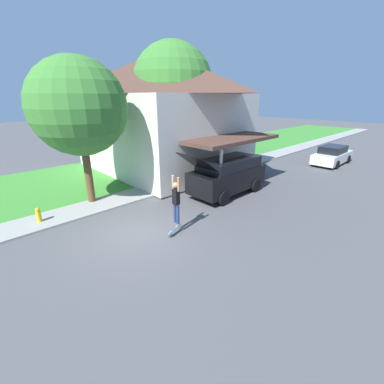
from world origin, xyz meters
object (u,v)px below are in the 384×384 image
object	(u,v)px
lawn_tree_near	(79,108)
skateboarder	(176,200)
suv_parked	(228,175)
fire_hydrant	(39,215)
lawn_tree_far	(173,84)
car_down_street	(332,155)
skateboard	(175,230)

from	to	relation	value
lawn_tree_near	skateboarder	world-z (taller)	lawn_tree_near
suv_parked	fire_hydrant	size ratio (longest dim) A/B	8.24
lawn_tree_far	fire_hydrant	distance (m)	10.80
lawn_tree_far	fire_hydrant	size ratio (longest dim) A/B	12.99
fire_hydrant	lawn_tree_near	bearing A→B (deg)	104.76
skateboarder	fire_hydrant	xyz separation A→B (m)	(-4.66, -3.78, -1.01)
car_down_street	lawn_tree_far	bearing A→B (deg)	-121.20
car_down_street	skateboarder	bearing A→B (deg)	-90.73
lawn_tree_far	suv_parked	world-z (taller)	lawn_tree_far
car_down_street	fire_hydrant	distance (m)	20.71
car_down_street	skateboard	distance (m)	16.51
skateboard	fire_hydrant	xyz separation A→B (m)	(-4.72, -3.62, 0.24)
fire_hydrant	skateboarder	bearing A→B (deg)	39.04
lawn_tree_near	car_down_street	world-z (taller)	lawn_tree_near
car_down_street	fire_hydrant	world-z (taller)	car_down_street
suv_parked	car_down_street	bearing A→B (deg)	82.09
skateboarder	suv_parked	bearing A→B (deg)	105.70
lawn_tree_far	skateboard	bearing A→B (deg)	-40.35
fire_hydrant	lawn_tree_far	bearing A→B (deg)	101.02
lawn_tree_near	skateboarder	xyz separation A→B (m)	(5.35, 1.15, -3.26)
lawn_tree_near	lawn_tree_far	bearing A→B (deg)	99.49
lawn_tree_near	suv_parked	distance (m)	8.08
fire_hydrant	car_down_street	bearing A→B (deg)	76.41
lawn_tree_near	car_down_street	xyz separation A→B (m)	(5.56, 17.50, -3.96)
lawn_tree_far	car_down_street	world-z (taller)	lawn_tree_far
skateboard	fire_hydrant	world-z (taller)	fire_hydrant
skateboarder	lawn_tree_far	bearing A→B (deg)	140.17
fire_hydrant	suv_parked	bearing A→B (deg)	69.34
skateboard	fire_hydrant	distance (m)	5.96
skateboarder	car_down_street	bearing A→B (deg)	89.27
lawn_tree_far	car_down_street	distance (m)	13.83
lawn_tree_near	fire_hydrant	distance (m)	5.06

